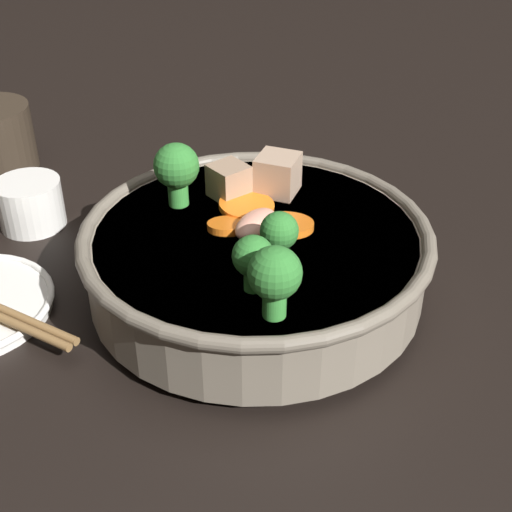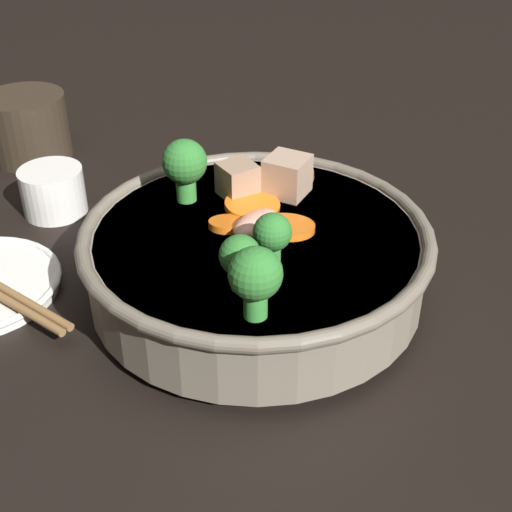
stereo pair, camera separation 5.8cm
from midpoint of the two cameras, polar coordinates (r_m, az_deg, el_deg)
The scene contains 3 objects.
ground_plane at distance 0.60m, azimuth -2.75°, elevation -3.48°, with size 3.00×3.00×0.00m, color black.
stirfry_bowl at distance 0.58m, azimuth -2.90°, elevation 0.11°, with size 0.28×0.28×0.12m.
tea_cup at distance 0.73m, azimuth -19.81°, elevation 3.93°, with size 0.06×0.06×0.05m.
Camera 1 is at (-0.47, -0.13, 0.36)m, focal length 50.00 mm.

